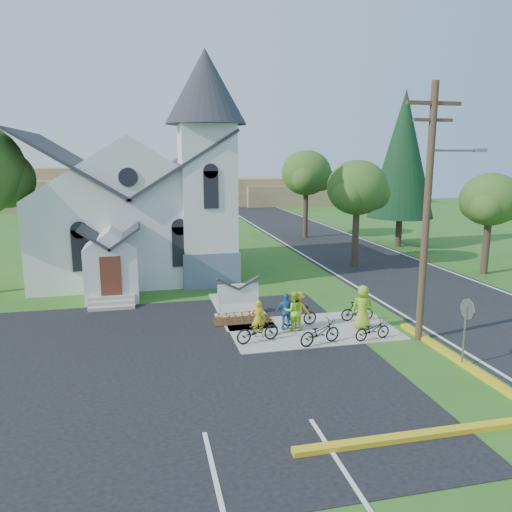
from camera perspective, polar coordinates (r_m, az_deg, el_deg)
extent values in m
plane|color=#2B611B|center=(20.73, 2.98, -9.24)|extent=(120.00, 120.00, 0.00)
cube|color=black|center=(18.24, -17.37, -12.70)|extent=(20.00, 16.00, 0.02)
cube|color=black|center=(37.70, 11.40, 0.00)|extent=(8.00, 90.00, 0.02)
cube|color=#A8A498|center=(21.60, 6.49, -8.36)|extent=(7.00, 4.00, 0.05)
cube|color=silver|center=(32.01, -13.92, 2.43)|extent=(11.00, 9.00, 5.00)
cube|color=slate|center=(29.27, -5.42, -1.10)|extent=(3.20, 3.20, 2.00)
cube|color=silver|center=(28.72, -5.55, 5.74)|extent=(3.00, 3.00, 9.00)
cone|color=#2C2C31|center=(28.82, -5.81, 18.71)|extent=(4.50, 4.50, 4.00)
cube|color=silver|center=(26.66, -16.11, -1.85)|extent=(2.60, 2.40, 2.80)
cube|color=#612B1B|center=(25.44, -16.26, -2.25)|extent=(1.00, 0.10, 2.00)
cube|color=#A8A498|center=(23.39, -2.03, -6.67)|extent=(2.20, 0.40, 0.10)
cube|color=white|center=(23.10, -4.12, -5.63)|extent=(0.12, 0.12, 1.00)
cube|color=white|center=(23.41, 0.02, -5.37)|extent=(0.12, 0.12, 1.00)
cube|color=white|center=(23.10, -2.05, -4.31)|extent=(1.90, 0.14, 0.90)
cube|color=#3C1E10|center=(22.56, -1.59, -7.40)|extent=(2.60, 1.10, 0.07)
cylinder|color=#412D20|center=(20.32, 18.90, 4.29)|extent=(0.28, 0.28, 10.00)
cube|color=#412D20|center=(20.29, 19.69, 16.13)|extent=(2.20, 0.14, 0.14)
cube|color=#412D20|center=(20.24, 19.57, 14.45)|extent=(1.60, 0.12, 0.12)
cylinder|color=gray|center=(20.80, 21.98, 11.14)|extent=(2.20, 0.10, 0.10)
cube|color=gray|center=(21.38, 24.22, 10.96)|extent=(0.50, 0.22, 0.14)
cylinder|color=gray|center=(19.05, 22.68, -8.51)|extent=(0.07, 0.07, 2.20)
cylinder|color=#B21414|center=(18.78, 23.04, -5.61)|extent=(0.04, 0.76, 0.76)
cylinder|color=#35241D|center=(34.05, 11.30, 2.25)|extent=(0.44, 0.44, 4.05)
ellipsoid|color=#32551D|center=(33.70, 11.51, 7.67)|extent=(4.00, 4.00, 3.60)
cylinder|color=#35241D|center=(45.28, 5.68, 4.92)|extent=(0.44, 0.44, 4.50)
ellipsoid|color=#32551D|center=(45.03, 5.77, 9.44)|extent=(4.40, 4.40, 3.96)
cylinder|color=#35241D|center=(34.29, 24.80, 1.10)|extent=(0.44, 0.44, 3.60)
ellipsoid|color=#32551D|center=(33.95, 25.21, 5.88)|extent=(3.60, 3.60, 3.24)
cylinder|color=#35241D|center=(42.37, 15.99, 2.66)|extent=(0.50, 0.50, 2.40)
cone|color=black|center=(41.93, 16.46, 11.06)|extent=(5.20, 5.20, 10.00)
cube|color=#836849|center=(75.69, -4.29, 7.33)|extent=(60.00, 8.00, 4.00)
cube|color=#836849|center=(76.92, -16.50, 7.56)|extent=(30.00, 6.00, 5.60)
cube|color=#836849|center=(77.85, 7.76, 7.00)|extent=(25.00, 6.00, 3.00)
imported|color=gold|center=(20.32, 0.25, -7.17)|extent=(0.63, 0.48, 1.56)
imported|color=black|center=(19.91, 0.19, -8.48)|extent=(1.92, 1.04, 0.96)
imported|color=#96E02A|center=(21.16, 4.29, -6.25)|extent=(0.84, 0.66, 1.70)
imported|color=black|center=(21.83, 4.99, -6.75)|extent=(1.56, 0.45, 0.93)
imported|color=#2262AE|center=(21.20, 3.48, -6.35)|extent=(0.98, 0.52, 1.59)
imported|color=black|center=(19.83, 7.30, -8.67)|extent=(1.93, 1.11, 0.96)
imported|color=yellow|center=(21.47, 4.83, -6.13)|extent=(1.15, 0.84, 1.60)
imported|color=black|center=(22.81, 11.50, -6.20)|extent=(1.52, 0.55, 0.89)
imported|color=#8AB421|center=(21.72, 12.09, -5.74)|extent=(0.98, 0.69, 1.89)
imported|color=black|center=(20.69, 13.16, -8.20)|extent=(1.65, 0.79, 0.83)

